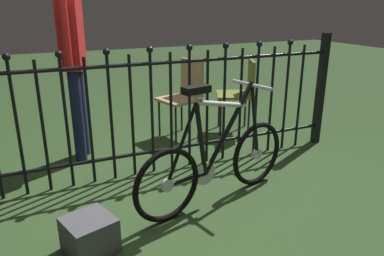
# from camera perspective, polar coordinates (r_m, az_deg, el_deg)

# --- Properties ---
(ground_plane) EXTENTS (20.00, 20.00, 0.00)m
(ground_plane) POSITION_cam_1_polar(r_m,az_deg,el_deg) (2.87, -0.40, -12.05)
(ground_plane) COLOR #2E4824
(iron_fence) EXTENTS (3.73, 0.07, 1.18)m
(iron_fence) POSITION_cam_1_polar(r_m,az_deg,el_deg) (3.24, -6.58, 2.94)
(iron_fence) COLOR black
(iron_fence) RESTS_ON ground
(bicycle) EXTENTS (1.42, 0.48, 0.94)m
(bicycle) POSITION_cam_1_polar(r_m,az_deg,el_deg) (2.82, 3.76, -5.03)
(bicycle) COLOR black
(bicycle) RESTS_ON ground
(chair_olive) EXTENTS (0.53, 0.53, 0.85)m
(chair_olive) POSITION_cam_1_polar(r_m,az_deg,el_deg) (4.36, 7.57, 5.96)
(chair_olive) COLOR black
(chair_olive) RESTS_ON ground
(chair_tan) EXTENTS (0.49, 0.49, 0.87)m
(chair_tan) POSITION_cam_1_polar(r_m,az_deg,el_deg) (4.19, -1.16, 5.63)
(chair_tan) COLOR black
(chair_tan) RESTS_ON ground
(person_visitor) EXTENTS (0.27, 0.45, 1.76)m
(person_visitor) POSITION_cam_1_polar(r_m,az_deg,el_deg) (3.62, -17.89, 11.46)
(person_visitor) COLOR #191E3F
(person_visitor) RESTS_ON ground
(display_crate) EXTENTS (0.35, 0.35, 0.22)m
(display_crate) POSITION_cam_1_polar(r_m,az_deg,el_deg) (2.46, -15.47, -15.53)
(display_crate) COLOR #4C4C51
(display_crate) RESTS_ON ground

